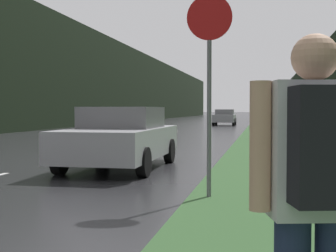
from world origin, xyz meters
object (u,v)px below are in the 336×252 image
(stop_sign, at_px, (209,73))
(hitchhiker_with_backpack, at_px, (316,194))
(car_passing_near, at_px, (121,137))
(car_passing_far, at_px, (225,117))

(stop_sign, bearing_deg, hitchhiker_with_backpack, -78.20)
(car_passing_near, xyz_separation_m, car_passing_far, (0.00, 31.41, -0.00))
(car_passing_near, distance_m, car_passing_far, 31.41)
(hitchhiker_with_backpack, height_order, car_passing_near, hitchhiker_with_backpack)
(hitchhiker_with_backpack, distance_m, car_passing_far, 40.04)
(car_passing_far, bearing_deg, stop_sign, 94.10)
(car_passing_near, bearing_deg, car_passing_far, -90.00)
(hitchhiker_with_backpack, height_order, car_passing_far, hitchhiker_with_backpack)
(car_passing_near, height_order, car_passing_far, car_passing_near)
(hitchhiker_with_backpack, xyz_separation_m, car_passing_far, (-3.56, 39.88, -0.27))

